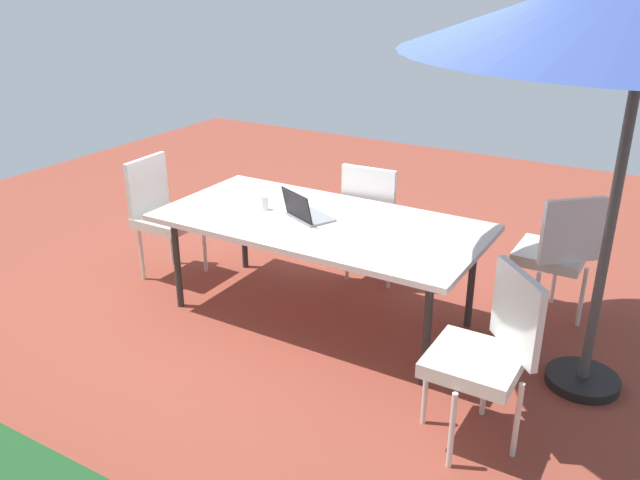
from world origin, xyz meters
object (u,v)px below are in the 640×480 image
Objects in this scene: dining_table at (320,226)px; laptop at (305,213)px; chair_southwest at (556,250)px; cup at (264,203)px; chair_northwest at (486,350)px; chair_east at (164,212)px; chair_south at (375,215)px.

laptop is at bearing 23.36° from dining_table.
cup is at bearing -19.31° from chair_southwest.
laptop is at bearing -157.94° from chair_northwest.
chair_northwest is 1.69m from laptop.
chair_southwest is at bearing -151.55° from dining_table.
chair_east is 2.96m from chair_northwest.
chair_southwest and chair_northwest have the same top height.
chair_south is (1.38, -1.50, 0.00)m from chair_northwest.
chair_east reaches higher than laptop.
chair_east is 1.02m from cup.
cup is (1.90, 0.81, 0.25)m from chair_southwest.
chair_southwest is at bearing -157.01° from cup.
laptop is (1.52, -0.69, 0.25)m from chair_northwest.
chair_east reaches higher than cup.
dining_table is 2.31× the size of chair_northwest.
chair_east is 1.70m from chair_south.
chair_northwest is (0.02, 1.51, 0.00)m from chair_southwest.
laptop reaches higher than cup.
dining_table is 5.76× the size of laptop.
chair_south is 0.86m from laptop.
chair_southwest reaches higher than cup.
laptop is at bearing -14.14° from chair_southwest.
dining_table is 1.61m from chair_northwest.
chair_south is at bearing -64.18° from chair_east.
dining_table is 0.14m from laptop.
cup reaches higher than dining_table.
chair_southwest is 1.40m from chair_south.
cup is (1.88, -0.70, 0.25)m from chair_northwest.
chair_south is 2.49× the size of laptop.
laptop is (-1.35, 0.02, 0.25)m from chair_east.
cup is (0.45, 0.02, 0.09)m from dining_table.
chair_northwest and chair_south have the same top height.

